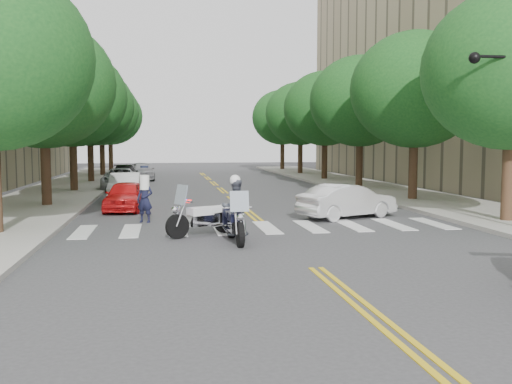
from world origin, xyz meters
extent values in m
plane|color=#38383A|center=(0.00, 0.00, 0.00)|extent=(140.00, 140.00, 0.00)
cube|color=#9E9991|center=(-9.50, 22.00, 0.07)|extent=(5.00, 60.00, 0.15)
cube|color=#9E9991|center=(9.50, 22.00, 0.07)|extent=(5.00, 60.00, 0.15)
cylinder|color=#382316|center=(-8.80, 14.00, 1.66)|extent=(0.44, 0.44, 3.32)
ellipsoid|color=#144719|center=(-8.80, 14.00, 5.56)|extent=(6.40, 6.40, 5.76)
cylinder|color=#382316|center=(-8.80, 22.00, 1.66)|extent=(0.44, 0.44, 3.32)
ellipsoid|color=#144719|center=(-8.80, 22.00, 5.56)|extent=(6.40, 6.40, 5.76)
cylinder|color=#382316|center=(-8.80, 30.00, 1.66)|extent=(0.44, 0.44, 3.32)
ellipsoid|color=#144719|center=(-8.80, 30.00, 5.56)|extent=(6.40, 6.40, 5.76)
cylinder|color=#382316|center=(-8.80, 38.00, 1.66)|extent=(0.44, 0.44, 3.32)
ellipsoid|color=#144719|center=(-8.80, 38.00, 5.56)|extent=(6.40, 6.40, 5.76)
cylinder|color=#382316|center=(-8.80, 46.00, 1.66)|extent=(0.44, 0.44, 3.32)
ellipsoid|color=#144719|center=(-8.80, 46.00, 5.56)|extent=(6.40, 6.40, 5.76)
cylinder|color=#382316|center=(8.80, 6.00, 1.66)|extent=(0.44, 0.44, 3.32)
ellipsoid|color=#144719|center=(8.80, 6.00, 5.56)|extent=(6.40, 6.40, 5.76)
cylinder|color=#382316|center=(8.80, 14.00, 1.66)|extent=(0.44, 0.44, 3.32)
ellipsoid|color=#144719|center=(8.80, 14.00, 5.56)|extent=(6.40, 6.40, 5.76)
cylinder|color=#382316|center=(8.80, 22.00, 1.66)|extent=(0.44, 0.44, 3.32)
ellipsoid|color=#144719|center=(8.80, 22.00, 5.56)|extent=(6.40, 6.40, 5.76)
cylinder|color=#382316|center=(8.80, 30.00, 1.66)|extent=(0.44, 0.44, 3.32)
ellipsoid|color=#144719|center=(8.80, 30.00, 5.56)|extent=(6.40, 6.40, 5.76)
cylinder|color=#382316|center=(8.80, 38.00, 1.66)|extent=(0.44, 0.44, 3.32)
ellipsoid|color=#144719|center=(8.80, 38.00, 5.56)|extent=(6.40, 6.40, 5.76)
cylinder|color=#382316|center=(8.80, 46.00, 1.66)|extent=(0.44, 0.44, 3.32)
ellipsoid|color=#144719|center=(8.80, 46.00, 5.56)|extent=(6.40, 6.40, 5.76)
cylinder|color=black|center=(7.00, 3.50, 5.60)|extent=(2.40, 0.10, 0.10)
sphere|color=black|center=(5.90, 3.50, 5.55)|extent=(0.36, 0.36, 0.36)
cylinder|color=black|center=(-1.42, 2.92, 0.37)|extent=(0.18, 0.74, 0.74)
cylinder|color=black|center=(-1.47, 4.66, 0.37)|extent=(0.22, 0.74, 0.74)
cube|color=silver|center=(-1.45, 3.84, 0.49)|extent=(0.38, 0.99, 0.35)
cube|color=black|center=(-1.44, 3.73, 0.76)|extent=(0.41, 0.77, 0.24)
cube|color=black|center=(-1.46, 4.33, 0.78)|extent=(0.45, 0.61, 0.17)
cube|color=black|center=(-1.48, 4.82, 0.65)|extent=(0.49, 0.34, 0.49)
cube|color=#8C99A5|center=(-1.42, 3.06, 1.30)|extent=(0.55, 0.18, 0.59)
cube|color=red|center=(-1.30, 3.25, 1.11)|extent=(0.11, 0.11, 0.09)
cube|color=#0C26E5|center=(-1.56, 3.24, 1.11)|extent=(0.11, 0.11, 0.09)
imported|color=#474C56|center=(-1.45, 3.84, 1.05)|extent=(0.85, 0.67, 1.71)
sphere|color=silver|center=(-1.45, 3.84, 1.85)|extent=(0.33, 0.33, 0.33)
cylinder|color=black|center=(-3.14, 4.68, 0.39)|extent=(0.75, 0.52, 0.77)
cylinder|color=black|center=(-1.56, 5.57, 0.39)|extent=(0.77, 0.56, 0.77)
cube|color=silver|center=(-2.30, 5.15, 0.51)|extent=(1.07, 0.82, 0.36)
cube|color=silver|center=(-2.40, 5.10, 0.79)|extent=(0.89, 0.75, 0.25)
cube|color=silver|center=(-1.86, 5.41, 0.82)|extent=(0.77, 0.70, 0.18)
cube|color=silver|center=(-1.42, 5.66, 0.68)|extent=(0.54, 0.60, 0.51)
cube|color=#8C99A5|center=(-3.01, 4.75, 1.36)|extent=(0.43, 0.58, 0.62)
cube|color=red|center=(-2.78, 4.73, 1.16)|extent=(0.15, 0.15, 0.09)
cube|color=#0C26E5|center=(-2.91, 4.96, 1.16)|extent=(0.15, 0.15, 0.09)
imported|color=black|center=(-4.24, 8.50, 0.85)|extent=(0.73, 0.63, 1.70)
imported|color=silver|center=(3.58, 8.50, 0.68)|extent=(4.34, 2.92, 1.35)
imported|color=red|center=(-5.20, 12.31, 0.65)|extent=(1.88, 3.94, 1.30)
imported|color=silver|center=(-5.51, 16.85, 0.70)|extent=(1.50, 4.27, 1.40)
imported|color=#B0B3B8|center=(-6.23, 23.50, 0.67)|extent=(2.43, 4.94, 1.35)
imported|color=black|center=(-6.30, 28.50, 0.68)|extent=(2.14, 4.76, 1.36)
imported|color=gray|center=(-5.20, 32.42, 0.73)|extent=(2.12, 4.45, 1.47)
camera|label=1|loc=(-3.52, -12.90, 2.98)|focal=40.00mm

